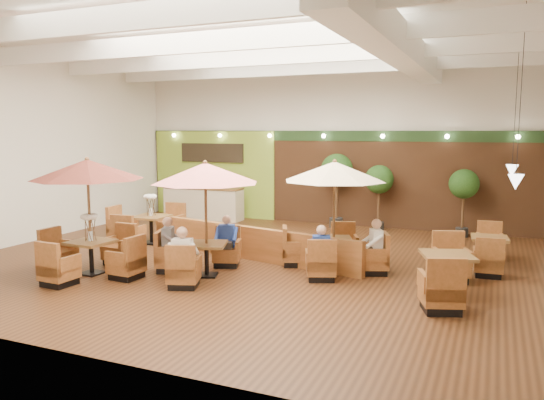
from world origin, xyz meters
The scene contains 17 objects.
room centered at (0.25, 1.22, 3.63)m, with size 14.04×14.00×5.52m.
service_counter centered at (-4.40, 5.10, 0.58)m, with size 3.00×0.75×1.18m.
booth_divider centered at (-0.03, 0.19, 0.41)m, with size 5.97×0.18×0.83m, color brown.
table_0 centered at (-2.89, -2.47, 1.80)m, with size 2.62×2.62×2.66m.
table_1 centered at (-0.46, -1.59, 1.87)m, with size 2.54×2.69×2.60m.
table_2 centered at (2.05, 0.05, 1.77)m, with size 2.70×2.70×2.59m.
table_3 centered at (-3.86, 0.78, 0.46)m, with size 1.87×2.77×1.59m.
table_4 centered at (4.66, -0.94, 0.40)m, with size 1.20×2.99×1.05m.
table_5 centered at (5.40, 1.76, 0.35)m, with size 0.89×2.49×0.92m.
topiary_0 centered at (0.60, 5.30, 1.84)m, with size 1.07×1.07×2.47m.
topiary_1 centered at (2.01, 5.30, 1.59)m, with size 0.92×0.92×2.13m.
topiary_2 centered at (4.58, 5.30, 1.55)m, with size 0.89×0.89×2.08m.
diner_0 centered at (-0.40, -2.54, 0.77)m, with size 0.45×0.41×0.83m.
diner_1 centered at (-0.40, -0.64, 0.75)m, with size 0.42×0.39×0.77m.
diner_2 centered at (-1.35, -1.59, 0.77)m, with size 0.43×0.46×0.82m.
diner_3 centered at (2.05, -0.89, 0.75)m, with size 0.42×0.39×0.76m.
diner_4 centered at (2.99, 0.05, 0.76)m, with size 0.43×0.45×0.80m.
Camera 1 is at (5.46, -11.66, 3.25)m, focal length 35.00 mm.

